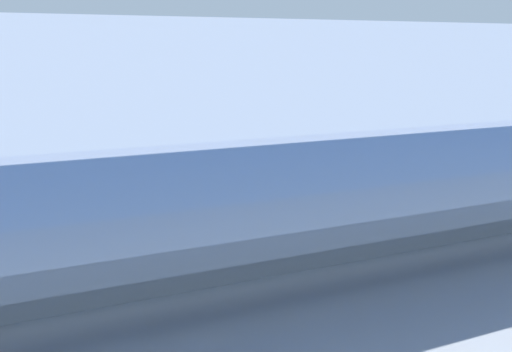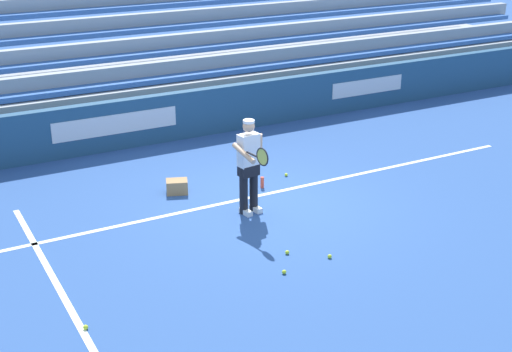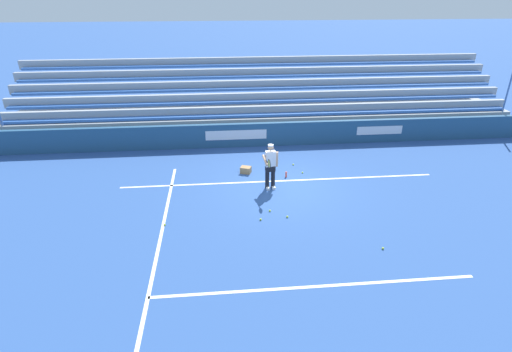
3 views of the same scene
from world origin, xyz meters
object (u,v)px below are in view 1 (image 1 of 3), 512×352
(tennis_ball_on_baseline, at_px, (203,263))
(water_bottle, at_px, (201,237))
(tennis_ball_far_right, at_px, (168,252))
(tennis_ball_by_box, at_px, (196,199))
(tennis_ball_midcourt, at_px, (159,204))
(tennis_ball_far_left, at_px, (190,206))
(tennis_ball_stray_back, at_px, (313,186))
(tennis_player, at_px, (217,178))
(tennis_ball_near_player, at_px, (18,199))
(ball_box_cardboard, at_px, (296,232))

(tennis_ball_on_baseline, distance_m, water_bottle, 1.21)
(tennis_ball_far_right, height_order, tennis_ball_by_box, same)
(tennis_ball_far_right, height_order, tennis_ball_midcourt, same)
(tennis_ball_far_right, height_order, water_bottle, water_bottle)
(tennis_ball_far_left, bearing_deg, tennis_ball_stray_back, 8.94)
(tennis_player, distance_m, tennis_ball_near_player, 4.97)
(ball_box_cardboard, xyz_separation_m, tennis_ball_far_left, (-0.57, 3.12, -0.10))
(tennis_ball_near_player, height_order, tennis_ball_far_left, same)
(water_bottle, bearing_deg, tennis_ball_on_baseline, -113.54)
(tennis_ball_by_box, distance_m, water_bottle, 3.36)
(tennis_ball_far_right, height_order, tennis_ball_on_baseline, same)
(tennis_ball_midcourt, bearing_deg, water_bottle, -98.65)
(tennis_ball_on_baseline, height_order, tennis_ball_by_box, same)
(tennis_ball_on_baseline, xyz_separation_m, tennis_ball_far_left, (1.45, 3.68, 0.00))
(tennis_ball_near_player, distance_m, tennis_ball_midcourt, 3.11)
(tennis_ball_stray_back, distance_m, tennis_ball_near_player, 6.58)
(tennis_player, bearing_deg, tennis_ball_far_left, 82.51)
(ball_box_cardboard, bearing_deg, tennis_ball_midcourt, 107.02)
(tennis_player, distance_m, tennis_ball_stray_back, 4.32)
(tennis_ball_near_player, bearing_deg, water_bottle, -68.41)
(ball_box_cardboard, distance_m, tennis_ball_by_box, 3.64)
(tennis_ball_far_right, relative_size, tennis_ball_on_baseline, 1.00)
(tennis_ball_far_left, bearing_deg, tennis_ball_near_player, 140.81)
(ball_box_cardboard, relative_size, tennis_ball_far_right, 6.06)
(ball_box_cardboard, height_order, tennis_ball_by_box, ball_box_cardboard)
(tennis_player, bearing_deg, ball_box_cardboard, -60.97)
(tennis_ball_near_player, bearing_deg, tennis_ball_midcourt, -39.01)
(tennis_ball_near_player, relative_size, tennis_ball_midcourt, 1.00)
(tennis_ball_near_player, relative_size, tennis_ball_far_left, 1.00)
(tennis_ball_by_box, bearing_deg, water_bottle, -113.35)
(ball_box_cardboard, xyz_separation_m, tennis_ball_by_box, (-0.21, 3.63, -0.10))
(tennis_ball_near_player, bearing_deg, tennis_player, -56.38)
(tennis_player, xyz_separation_m, ball_box_cardboard, (0.79, -1.43, -0.76))
(tennis_ball_far_right, distance_m, tennis_ball_far_left, 3.32)
(tennis_ball_by_box, height_order, water_bottle, water_bottle)
(tennis_ball_far_left, bearing_deg, tennis_ball_midcourt, 140.00)
(tennis_ball_stray_back, height_order, tennis_ball_far_right, same)
(tennis_ball_by_box, relative_size, water_bottle, 0.30)
(tennis_player, xyz_separation_m, tennis_ball_far_left, (0.22, 1.69, -0.86))
(tennis_ball_midcourt, bearing_deg, tennis_ball_near_player, 140.99)
(tennis_ball_near_player, distance_m, tennis_ball_far_left, 3.79)
(tennis_ball_far_right, bearing_deg, tennis_ball_near_player, 103.40)
(tennis_ball_far_right, bearing_deg, tennis_ball_stray_back, 33.82)
(tennis_ball_near_player, height_order, tennis_ball_by_box, same)
(tennis_ball_midcourt, xyz_separation_m, tennis_ball_by_box, (0.87, 0.08, 0.00))
(tennis_player, height_order, tennis_ball_midcourt, tennis_player)
(tennis_player, relative_size, water_bottle, 7.80)
(tennis_ball_near_player, relative_size, tennis_ball_by_box, 1.00)
(tennis_player, height_order, tennis_ball_near_player, tennis_player)
(tennis_ball_far_right, bearing_deg, water_bottle, 22.28)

